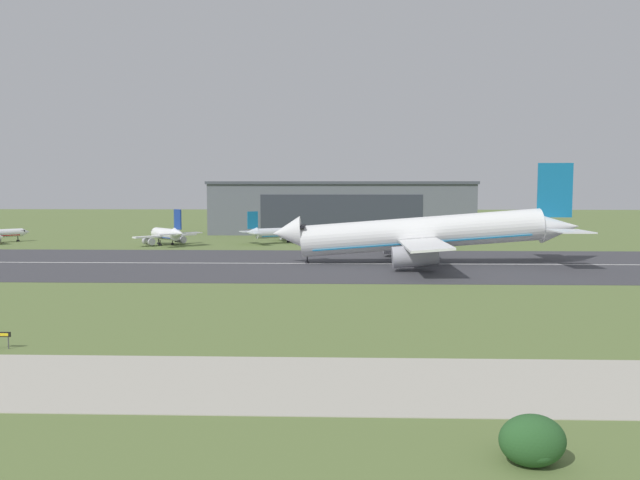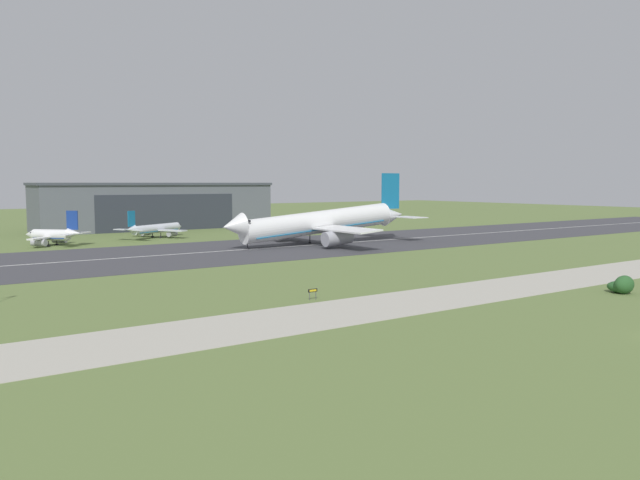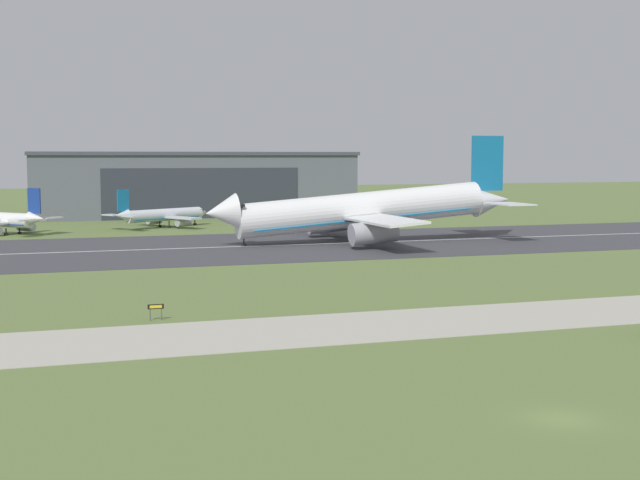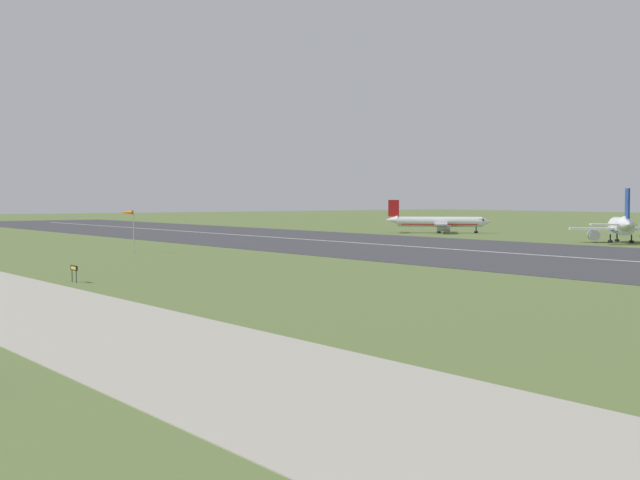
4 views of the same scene
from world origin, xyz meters
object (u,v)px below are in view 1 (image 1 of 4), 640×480
at_px(shrub_clump, 532,442).
at_px(runway_sign, 2,336).
at_px(airplane_parked_east, 166,234).
at_px(airplane_landing, 422,234).
at_px(airplane_parked_west, 290,233).

height_order(shrub_clump, runway_sign, shrub_clump).
height_order(airplane_parked_east, runway_sign, airplane_parked_east).
distance_m(airplane_landing, airplane_parked_east, 71.84).
relative_size(airplane_parked_west, shrub_clump, 6.33).
distance_m(airplane_landing, runway_sign, 81.43).
distance_m(airplane_parked_west, shrub_clump, 136.73).
xyz_separation_m(airplane_parked_east, shrub_clump, (55.53, -126.52, -1.65)).
height_order(airplane_landing, runway_sign, airplane_landing).
height_order(airplane_parked_west, shrub_clump, airplane_parked_west).
relative_size(airplane_landing, runway_sign, 37.64).
bearing_deg(airplane_parked_east, runway_sign, -82.42).
bearing_deg(airplane_landing, shrub_clump, -93.59).
height_order(airplane_landing, shrub_clump, airplane_landing).
bearing_deg(shrub_clump, runway_sign, 151.43).
relative_size(airplane_landing, airplane_parked_east, 3.51).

